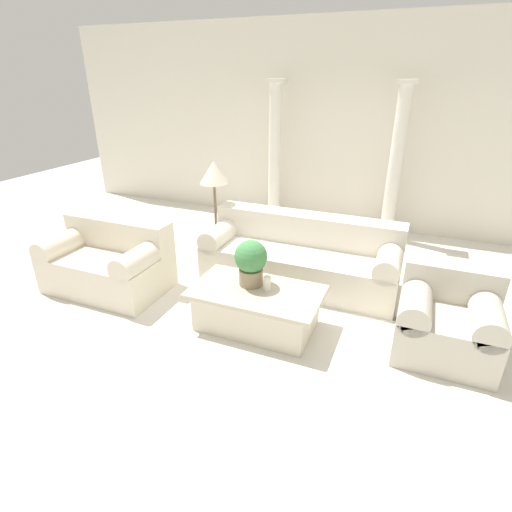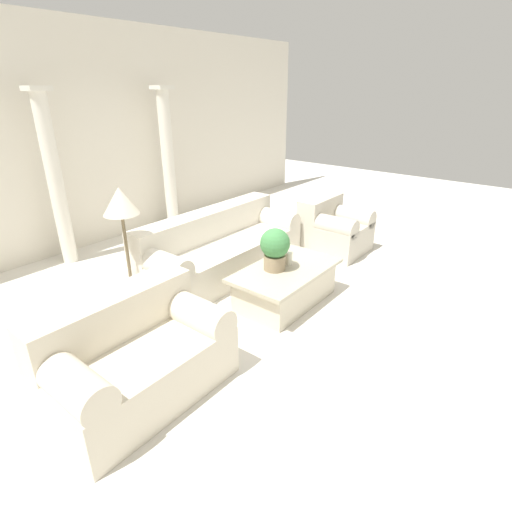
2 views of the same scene
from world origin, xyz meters
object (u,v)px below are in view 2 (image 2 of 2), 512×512
at_px(potted_plant, 275,247).
at_px(coffee_table, 286,285).
at_px(sofa_long, 221,249).
at_px(floor_lamp, 121,208).
at_px(armchair, 333,228).
at_px(loveseat, 135,355).

bearing_deg(potted_plant, coffee_table, -42.41).
relative_size(sofa_long, coffee_table, 1.81).
bearing_deg(floor_lamp, coffee_table, -48.89).
distance_m(sofa_long, armchair, 1.81).
bearing_deg(coffee_table, floor_lamp, 131.11).
xyz_separation_m(floor_lamp, armchair, (2.91, -0.96, -0.80)).
xyz_separation_m(coffee_table, floor_lamp, (-1.14, 1.31, 0.93)).
xyz_separation_m(potted_plant, floor_lamp, (-1.05, 1.22, 0.46)).
height_order(loveseat, coffee_table, loveseat).
relative_size(sofa_long, loveseat, 1.68).
xyz_separation_m(loveseat, coffee_table, (1.96, -0.11, -0.13)).
distance_m(loveseat, floor_lamp, 1.66).
bearing_deg(loveseat, sofa_long, 26.11).
height_order(loveseat, armchair, loveseat).
bearing_deg(floor_lamp, potted_plant, -49.43).
xyz_separation_m(loveseat, floor_lamp, (0.81, 1.21, 0.80)).
bearing_deg(potted_plant, armchair, 8.13).
xyz_separation_m(sofa_long, loveseat, (-2.08, -1.02, 0.01)).
height_order(sofa_long, potted_plant, potted_plant).
height_order(floor_lamp, armchair, floor_lamp).
bearing_deg(sofa_long, potted_plant, -101.96).
bearing_deg(sofa_long, armchair, -25.12).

